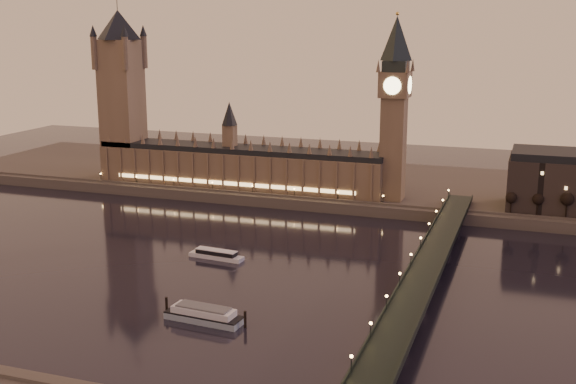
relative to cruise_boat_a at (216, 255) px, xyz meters
The scene contains 11 objects.
ground 7.93m from the cruise_boat_a, 65.81° to the right, with size 700.00×700.00×0.00m, color black.
far_embankment 161.40m from the cruise_boat_a, 78.14° to the left, with size 560.00×130.00×6.00m, color #423D35.
palace_of_westminster 121.43m from the cruise_boat_a, 107.97° to the left, with size 180.00×26.62×52.00m.
victoria_tower 175.29m from the cruise_boat_a, 135.71° to the left, with size 31.68×31.68×118.00m.
big_ben 141.81m from the cruise_boat_a, 63.36° to the left, with size 17.68×17.68×104.00m.
westminster_bridge 95.11m from the cruise_boat_a, ahead, with size 13.20×260.00×15.30m.
bare_tree_0 158.92m from the cruise_boat_a, 40.07° to the left, with size 5.71×5.71×11.61m.
bare_tree_1 169.59m from the cruise_boat_a, 37.08° to the left, with size 5.71×5.71×11.61m.
bare_tree_2 180.68m from the cruise_boat_a, 34.45° to the left, with size 5.71×5.71×11.61m.
cruise_boat_a is the anchor object (origin of this frame).
moored_barge 70.64m from the cruise_boat_a, 68.82° to the right, with size 33.25×10.26×6.11m.
Camera 1 is at (130.29, -276.15, 104.22)m, focal length 45.00 mm.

